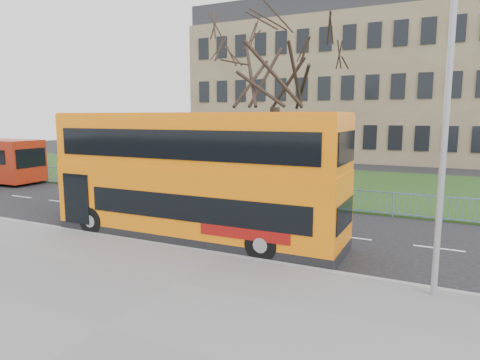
# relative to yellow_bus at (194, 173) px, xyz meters

# --- Properties ---
(ground) EXTENTS (120.00, 120.00, 0.00)m
(ground) POSITION_rel_yellow_bus_xyz_m (1.98, 0.21, -2.40)
(ground) COLOR black
(ground) RESTS_ON ground
(pavement) EXTENTS (80.00, 10.50, 0.12)m
(pavement) POSITION_rel_yellow_bus_xyz_m (1.98, -6.54, -2.34)
(pavement) COLOR slate
(pavement) RESTS_ON ground
(kerb) EXTENTS (80.00, 0.20, 0.14)m
(kerb) POSITION_rel_yellow_bus_xyz_m (1.98, -1.34, -2.33)
(kerb) COLOR gray
(kerb) RESTS_ON ground
(grass_verge) EXTENTS (80.00, 15.40, 0.08)m
(grass_verge) POSITION_rel_yellow_bus_xyz_m (1.98, 14.51, -2.36)
(grass_verge) COLOR #203814
(grass_verge) RESTS_ON ground
(guard_railing) EXTENTS (40.00, 0.12, 1.10)m
(guard_railing) POSITION_rel_yellow_bus_xyz_m (1.98, 6.81, -1.85)
(guard_railing) COLOR #6E90C3
(guard_railing) RESTS_ON ground
(bare_tree) EXTENTS (8.05, 8.05, 11.50)m
(bare_tree) POSITION_rel_yellow_bus_xyz_m (-1.02, 10.21, 3.43)
(bare_tree) COLOR black
(bare_tree) RESTS_ON grass_verge
(civic_building) EXTENTS (30.00, 15.00, 14.00)m
(civic_building) POSITION_rel_yellow_bus_xyz_m (-3.02, 35.21, 4.60)
(civic_building) COLOR #7D674F
(civic_building) RESTS_ON ground
(yellow_bus) EXTENTS (10.71, 2.66, 4.48)m
(yellow_bus) POSITION_rel_yellow_bus_xyz_m (0.00, 0.00, 0.00)
(yellow_bus) COLOR orange
(yellow_bus) RESTS_ON ground
(street_lamp) EXTENTS (1.62, 0.23, 7.64)m
(street_lamp) POSITION_rel_yellow_bus_xyz_m (7.88, -1.80, 1.91)
(street_lamp) COLOR #999BA2
(street_lamp) RESTS_ON pavement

